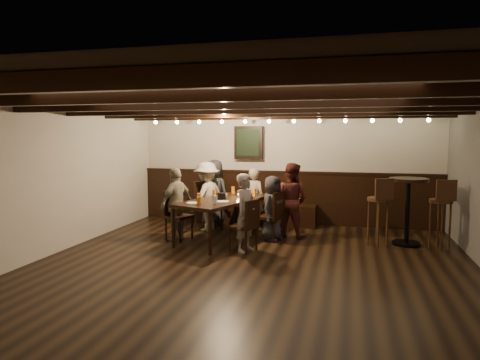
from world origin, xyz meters
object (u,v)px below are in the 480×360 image
(person_bench_right, at_px, (291,200))
(person_right_near, at_px, (272,208))
(person_bench_left, at_px, (214,193))
(high_top_table, at_px, (408,201))
(bar_stool_right, at_px, (440,223))
(person_bench_centre, at_px, (254,199))
(bar_stool_left, at_px, (378,221))
(dining_table, at_px, (224,202))
(chair_left_far, at_px, (178,225))
(chair_right_far, at_px, (244,235))
(person_left_far, at_px, (177,204))
(person_right_far, at_px, (246,213))
(person_left_near, at_px, (207,196))
(chair_left_near, at_px, (208,216))
(chair_right_near, at_px, (271,225))

(person_bench_right, height_order, person_right_near, person_bench_right)
(person_bench_left, height_order, person_bench_right, same)
(high_top_table, distance_m, bar_stool_right, 0.62)
(person_bench_centre, bearing_deg, high_top_table, -171.94)
(person_bench_centre, bearing_deg, person_right_near, 141.34)
(person_bench_right, bearing_deg, person_bench_centre, -9.46)
(bar_stool_left, bearing_deg, dining_table, 159.34)
(person_bench_right, bearing_deg, bar_stool_left, -172.66)
(dining_table, xyz_separation_m, person_bench_right, (1.14, 0.56, 0.01))
(dining_table, bearing_deg, chair_left_far, -147.97)
(chair_right_far, xyz_separation_m, bar_stool_left, (2.16, 0.91, 0.18))
(person_left_far, relative_size, bar_stool_right, 1.12)
(person_left_far, relative_size, person_right_far, 1.03)
(person_left_near, xyz_separation_m, person_right_near, (1.42, -0.48, -0.10))
(dining_table, xyz_separation_m, person_left_far, (-0.85, -0.19, -0.03))
(person_bench_left, height_order, person_left_near, person_bench_left)
(chair_right_far, xyz_separation_m, person_bench_right, (0.61, 1.22, 0.44))
(person_left_near, xyz_separation_m, person_right_far, (1.13, -1.33, -0.05))
(person_bench_centre, bearing_deg, chair_left_near, 39.77)
(chair_left_far, bearing_deg, high_top_table, 117.94)
(person_bench_left, bearing_deg, person_bench_centre, -170.54)
(chair_left_far, height_order, person_bench_left, person_bench_left)
(person_bench_centre, relative_size, person_left_near, 0.91)
(person_bench_left, bearing_deg, person_right_far, 140.71)
(person_left_near, distance_m, bar_stool_right, 4.28)
(person_left_far, height_order, bar_stool_left, person_left_far)
(dining_table, height_order, person_bench_right, person_bench_right)
(person_left_far, bearing_deg, person_bench_right, 129.29)
(chair_right_far, height_order, person_left_far, person_left_far)
(bar_stool_right, bearing_deg, person_left_near, 161.63)
(person_right_near, xyz_separation_m, bar_stool_left, (1.84, 0.06, -0.15))
(bar_stool_left, bearing_deg, person_right_far, 177.33)
(person_bench_centre, distance_m, high_top_table, 2.91)
(person_bench_centre, distance_m, person_right_near, 0.96)
(person_right_near, height_order, high_top_table, person_right_near)
(person_right_near, bearing_deg, person_bench_left, 74.74)
(person_bench_left, distance_m, person_left_far, 1.36)
(person_bench_centre, height_order, person_right_far, person_right_far)
(chair_left_far, height_order, person_bench_centre, person_bench_centre)
(chair_left_near, relative_size, person_right_far, 0.77)
(person_right_near, bearing_deg, person_right_far, 180.00)
(chair_right_near, xyz_separation_m, person_left_near, (-1.39, 0.47, 0.42))
(person_left_near, height_order, person_right_far, person_left_near)
(chair_right_near, height_order, person_bench_right, person_bench_right)
(chair_right_near, xyz_separation_m, chair_right_far, (-0.29, -0.85, -0.01))
(dining_table, relative_size, chair_right_near, 2.44)
(person_right_far, bearing_deg, bar_stool_right, -54.10)
(person_bench_left, distance_m, person_bench_right, 1.80)
(person_right_near, relative_size, person_right_far, 0.92)
(chair_right_near, bearing_deg, person_bench_centre, 50.15)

